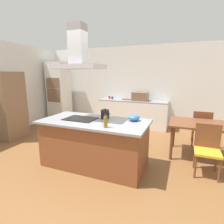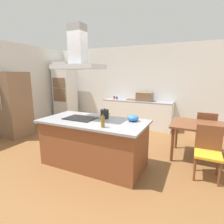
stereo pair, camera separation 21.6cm
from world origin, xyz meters
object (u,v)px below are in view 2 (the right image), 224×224
Objects in this scene: cooktop at (80,118)px; coffee_mug_red at (114,97)px; refrigerator at (13,105)px; chair_facing_back_wall at (206,128)px; coffee_mug_blue at (117,98)px; range_hood at (78,55)px; tea_kettle at (105,114)px; olive_oil_bottle at (103,122)px; wall_oven_stack at (65,91)px; chair_facing_island at (208,148)px; countertop_microwave at (145,97)px; dining_table at (208,129)px; mixing_bowl at (133,118)px; cutting_board at (132,100)px.

coffee_mug_red is (-0.64, 2.96, 0.04)m from cooktop.
refrigerator is 2.04× the size of chair_facing_back_wall.
coffee_mug_blue is 0.10× the size of range_hood.
tea_kettle is 0.61m from olive_oil_bottle.
olive_oil_bottle is at bearing -13.69° from refrigerator.
olive_oil_bottle is 2.53× the size of coffee_mug_red.
coffee_mug_blue is at bearing 99.94° from cooktop.
wall_oven_stack is 5.38m from chair_facing_island.
coffee_mug_red is at bearing 176.20° from countertop_microwave.
cooktop is 2.76× the size of tea_kettle.
coffee_mug_red is 3.20m from refrigerator.
olive_oil_bottle is 2.21m from dining_table.
range_hood reaches higher than cooktop.
cooktop is 1.03m from mixing_bowl.
cutting_board is 2.66m from wall_oven_stack.
coffee_mug_red is at bearing 177.86° from cutting_board.
chair_facing_island is at bearing 8.11° from tea_kettle.
countertop_microwave is 0.27× the size of refrigerator.
range_hood reaches higher than coffee_mug_blue.
cooktop is 3.02m from coffee_mug_red.
cutting_board reaches higher than dining_table.
coffee_mug_blue is at bearing 109.26° from tea_kettle.
tea_kettle is 1.21m from range_hood.
countertop_microwave is at bearing 93.36° from olive_oil_bottle.
wall_oven_stack is (-2.60, 2.65, 0.20)m from cooktop.
mixing_bowl is 2.40× the size of coffee_mug_red.
coffee_mug_red is (-1.32, 3.29, -0.05)m from olive_oil_bottle.
range_hood reaches higher than refrigerator.
refrigerator reaches higher than mixing_bowl.
wall_oven_stack is at bearing -173.46° from coffee_mug_blue.
tea_kettle is 0.24× the size of chair_facing_back_wall.
countertop_microwave is at bearing 100.91° from mixing_bowl.
tea_kettle is 0.12× the size of refrigerator.
dining_table is at bearing 34.66° from mixing_bowl.
tea_kettle is 0.24× the size of chair_facing_island.
cutting_board is at bearing 173.79° from countertop_microwave.
mixing_bowl is 0.15× the size of dining_table.
cutting_board is 3.16m from range_hood.
olive_oil_bottle is 0.67× the size of cutting_board.
cooktop is 0.27× the size of wall_oven_stack.
cooktop is at bearing -45.51° from wall_oven_stack.
range_hood reaches higher than chair_facing_back_wall.
mixing_bowl is 0.24× the size of range_hood.
countertop_microwave is at bearing 126.91° from chair_facing_island.
cooktop is 0.43× the size of dining_table.
range_hood is at bearing -10.31° from refrigerator.
chair_facing_back_wall is at bearing 50.34° from mixing_bowl.
olive_oil_bottle is at bearing -25.88° from range_hood.
cutting_board is (0.04, 2.93, 0.00)m from cooktop.
coffee_mug_blue is at bearing 119.81° from mixing_bowl.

